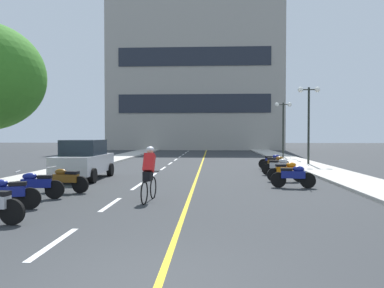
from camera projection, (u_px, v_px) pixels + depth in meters
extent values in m
plane|color=#2D3033|center=(198.00, 165.00, 26.03)|extent=(140.00, 140.00, 0.00)
cube|color=#B7B2A8|center=(107.00, 160.00, 29.41)|extent=(2.40, 72.00, 0.12)
cube|color=#B7B2A8|center=(294.00, 161.00, 28.65)|extent=(2.40, 72.00, 0.12)
cube|color=silver|center=(54.00, 243.00, 7.17)|extent=(0.14, 2.20, 0.01)
cube|color=silver|center=(111.00, 204.00, 11.17)|extent=(0.14, 2.20, 0.01)
cube|color=silver|center=(137.00, 186.00, 15.16)|extent=(0.14, 2.20, 0.01)
cube|color=silver|center=(153.00, 175.00, 19.15)|extent=(0.14, 2.20, 0.01)
cube|color=silver|center=(163.00, 168.00, 23.14)|extent=(0.14, 2.20, 0.01)
cube|color=silver|center=(170.00, 163.00, 27.14)|extent=(0.14, 2.20, 0.01)
cube|color=silver|center=(176.00, 160.00, 31.13)|extent=(0.14, 2.20, 0.01)
cube|color=silver|center=(180.00, 157.00, 35.12)|extent=(0.14, 2.20, 0.01)
cube|color=silver|center=(183.00, 155.00, 39.12)|extent=(0.14, 2.20, 0.01)
cube|color=silver|center=(186.00, 153.00, 43.11)|extent=(0.14, 2.20, 0.01)
cube|color=silver|center=(188.00, 151.00, 47.10)|extent=(0.14, 2.20, 0.01)
cube|color=silver|center=(190.00, 150.00, 51.10)|extent=(0.14, 2.20, 0.01)
cube|color=gold|center=(202.00, 162.00, 29.02)|extent=(0.12, 66.00, 0.01)
cube|color=#9E998E|center=(195.00, 77.00, 53.87)|extent=(23.91, 8.12, 20.56)
cube|color=#1E232D|center=(194.00, 104.00, 49.87)|extent=(20.08, 0.10, 2.47)
cube|color=#1E232D|center=(194.00, 56.00, 49.72)|extent=(20.08, 0.10, 2.47)
cylinder|color=black|center=(309.00, 126.00, 25.11)|extent=(0.14, 0.14, 5.07)
cylinder|color=black|center=(309.00, 90.00, 25.05)|extent=(1.10, 0.08, 0.08)
sphere|color=white|center=(300.00, 90.00, 25.08)|extent=(0.36, 0.36, 0.36)
sphere|color=white|center=(317.00, 90.00, 25.02)|extent=(0.36, 0.36, 0.36)
cylinder|color=black|center=(283.00, 130.00, 33.13)|extent=(0.14, 0.14, 4.73)
cylinder|color=black|center=(283.00, 104.00, 33.07)|extent=(1.10, 0.08, 0.08)
sphere|color=white|center=(277.00, 105.00, 33.10)|extent=(0.36, 0.36, 0.36)
sphere|color=white|center=(290.00, 104.00, 33.05)|extent=(0.36, 0.36, 0.36)
cylinder|color=black|center=(77.00, 169.00, 18.92)|extent=(0.22, 0.64, 0.64)
cylinder|color=black|center=(110.00, 170.00, 18.84)|extent=(0.22, 0.64, 0.64)
cylinder|color=black|center=(53.00, 175.00, 16.13)|extent=(0.22, 0.64, 0.64)
cylinder|color=black|center=(93.00, 176.00, 16.04)|extent=(0.22, 0.64, 0.64)
cube|color=#B7B7BC|center=(84.00, 164.00, 17.47)|extent=(1.71, 4.20, 0.80)
cube|color=#1E2833|center=(84.00, 147.00, 17.45)|extent=(1.57, 2.20, 0.70)
cylinder|color=black|center=(12.00, 212.00, 8.60)|extent=(0.61, 0.15, 0.60)
cube|color=black|center=(0.00, 193.00, 8.63)|extent=(0.46, 0.28, 0.10)
cylinder|color=black|center=(30.00, 199.00, 10.41)|extent=(0.60, 0.28, 0.60)
cube|color=navy|center=(8.00, 191.00, 10.27)|extent=(0.94, 0.54, 0.28)
ellipsoid|color=navy|center=(0.00, 183.00, 10.21)|extent=(0.49, 0.36, 0.22)
cube|color=black|center=(18.00, 184.00, 10.33)|extent=(0.49, 0.36, 0.10)
cylinder|color=black|center=(18.00, 191.00, 11.90)|extent=(0.61, 0.25, 0.60)
cylinder|color=black|center=(55.00, 190.00, 12.12)|extent=(0.61, 0.25, 0.60)
cube|color=navy|center=(36.00, 183.00, 12.00)|extent=(0.94, 0.50, 0.28)
ellipsoid|color=navy|center=(30.00, 176.00, 11.96)|extent=(0.49, 0.34, 0.22)
cube|color=black|center=(45.00, 177.00, 12.05)|extent=(0.49, 0.34, 0.10)
cylinder|color=silver|center=(18.00, 172.00, 11.88)|extent=(0.18, 0.59, 0.03)
cylinder|color=black|center=(52.00, 184.00, 13.49)|extent=(0.61, 0.18, 0.60)
cylinder|color=black|center=(80.00, 185.00, 13.29)|extent=(0.61, 0.18, 0.60)
cube|color=brown|center=(66.00, 178.00, 13.38)|extent=(0.93, 0.40, 0.28)
ellipsoid|color=brown|center=(61.00, 172.00, 13.42)|extent=(0.47, 0.30, 0.22)
cube|color=black|center=(72.00, 173.00, 13.33)|extent=(0.47, 0.30, 0.10)
cylinder|color=silver|center=(52.00, 167.00, 13.48)|extent=(0.11, 0.60, 0.03)
cylinder|color=black|center=(308.00, 181.00, 14.51)|extent=(0.61, 0.18, 0.60)
cylinder|color=black|center=(278.00, 180.00, 14.72)|extent=(0.61, 0.18, 0.60)
cube|color=navy|center=(293.00, 175.00, 14.61)|extent=(0.93, 0.41, 0.28)
ellipsoid|color=navy|center=(298.00, 169.00, 14.56)|extent=(0.47, 0.30, 0.22)
cube|color=black|center=(286.00, 169.00, 14.65)|extent=(0.47, 0.30, 0.10)
cylinder|color=silver|center=(308.00, 165.00, 14.49)|extent=(0.12, 0.60, 0.03)
cylinder|color=black|center=(299.00, 175.00, 16.52)|extent=(0.60, 0.13, 0.60)
cylinder|color=black|center=(274.00, 175.00, 16.53)|extent=(0.60, 0.13, 0.60)
cube|color=orange|center=(286.00, 170.00, 16.52)|extent=(0.91, 0.32, 0.28)
ellipsoid|color=orange|center=(291.00, 165.00, 16.52)|extent=(0.45, 0.26, 0.22)
cube|color=black|center=(281.00, 165.00, 16.52)|extent=(0.45, 0.26, 0.10)
cylinder|color=silver|center=(299.00, 161.00, 16.51)|extent=(0.06, 0.60, 0.03)
cylinder|color=black|center=(290.00, 170.00, 18.85)|extent=(0.61, 0.23, 0.60)
cylinder|color=black|center=(268.00, 169.00, 19.15)|extent=(0.61, 0.23, 0.60)
cube|color=#B2B2B7|center=(279.00, 165.00, 19.00)|extent=(0.94, 0.47, 0.28)
ellipsoid|color=#B2B2B7|center=(283.00, 161.00, 18.94)|extent=(0.48, 0.33, 0.22)
cube|color=black|center=(274.00, 161.00, 19.06)|extent=(0.48, 0.33, 0.10)
cylinder|color=silver|center=(290.00, 158.00, 18.84)|extent=(0.16, 0.59, 0.03)
cylinder|color=black|center=(286.00, 166.00, 20.97)|extent=(0.61, 0.24, 0.60)
cylinder|color=black|center=(266.00, 166.00, 21.30)|extent=(0.61, 0.24, 0.60)
cube|color=brown|center=(276.00, 162.00, 21.13)|extent=(0.94, 0.49, 0.28)
ellipsoid|color=brown|center=(280.00, 158.00, 21.07)|extent=(0.49, 0.34, 0.22)
cube|color=black|center=(271.00, 159.00, 21.20)|extent=(0.49, 0.34, 0.10)
cylinder|color=silver|center=(286.00, 156.00, 20.96)|extent=(0.18, 0.59, 0.03)
cylinder|color=black|center=(282.00, 164.00, 22.79)|extent=(0.60, 0.10, 0.60)
cylinder|color=black|center=(264.00, 164.00, 22.86)|extent=(0.60, 0.10, 0.60)
cube|color=navy|center=(273.00, 160.00, 22.82)|extent=(0.90, 0.29, 0.28)
ellipsoid|color=navy|center=(276.00, 157.00, 22.80)|extent=(0.44, 0.24, 0.22)
cube|color=black|center=(269.00, 157.00, 22.83)|extent=(0.44, 0.24, 0.10)
cylinder|color=silver|center=(282.00, 154.00, 22.78)|extent=(0.03, 0.60, 0.03)
torus|color=black|center=(153.00, 188.00, 12.22)|extent=(0.11, 0.72, 0.72)
torus|color=black|center=(144.00, 193.00, 11.18)|extent=(0.11, 0.72, 0.72)
cylinder|color=black|center=(149.00, 181.00, 11.67)|extent=(0.13, 0.95, 0.04)
cube|color=black|center=(147.00, 174.00, 11.52)|extent=(0.12, 0.21, 0.06)
cylinder|color=black|center=(152.00, 171.00, 12.11)|extent=(0.42, 0.07, 0.03)
cube|color=black|center=(148.00, 176.00, 11.57)|extent=(0.27, 0.38, 0.28)
cube|color=red|center=(149.00, 163.00, 11.71)|extent=(0.36, 0.48, 0.61)
sphere|color=tan|center=(150.00, 151.00, 11.82)|extent=(0.20, 0.20, 0.20)
ellipsoid|color=white|center=(150.00, 149.00, 11.82)|extent=(0.24, 0.26, 0.16)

